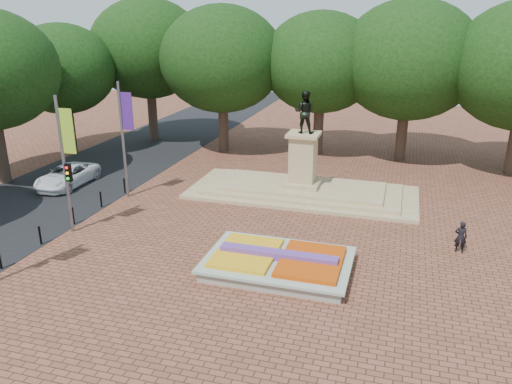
% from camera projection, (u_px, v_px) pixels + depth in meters
% --- Properties ---
extents(ground, '(90.00, 90.00, 0.00)m').
position_uv_depth(ground, '(268.00, 248.00, 23.95)').
color(ground, brown).
rests_on(ground, ground).
extents(asphalt_street, '(9.00, 90.00, 0.02)m').
position_uv_depth(asphalt_street, '(67.00, 187.00, 32.51)').
color(asphalt_street, black).
rests_on(asphalt_street, ground).
extents(flower_bed, '(6.30, 4.30, 0.91)m').
position_uv_depth(flower_bed, '(279.00, 262.00, 21.74)').
color(flower_bed, gray).
rests_on(flower_bed, ground).
extents(monument, '(14.00, 6.00, 6.40)m').
position_uv_depth(monument, '(302.00, 181.00, 30.88)').
color(monument, tan).
rests_on(monument, ground).
extents(tree_row_back, '(44.80, 8.80, 10.43)m').
position_uv_depth(tree_row_back, '(362.00, 70.00, 37.34)').
color(tree_row_back, '#37261E').
rests_on(tree_row_back, ground).
extents(banner_poles, '(0.88, 11.17, 7.00)m').
position_uv_depth(banner_poles, '(62.00, 161.00, 24.20)').
color(banner_poles, slate).
rests_on(banner_poles, ground).
extents(bollard_row, '(0.12, 13.12, 0.98)m').
position_uv_depth(bollard_row, '(57.00, 224.00, 25.31)').
color(bollard_row, black).
rests_on(bollard_row, ground).
extents(van, '(2.34, 4.94, 1.36)m').
position_uv_depth(van, '(67.00, 176.00, 32.49)').
color(van, white).
rests_on(van, ground).
extents(pedestrian, '(0.59, 0.41, 1.56)m').
position_uv_depth(pedestrian, '(461.00, 237.00, 23.30)').
color(pedestrian, black).
rests_on(pedestrian, ground).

